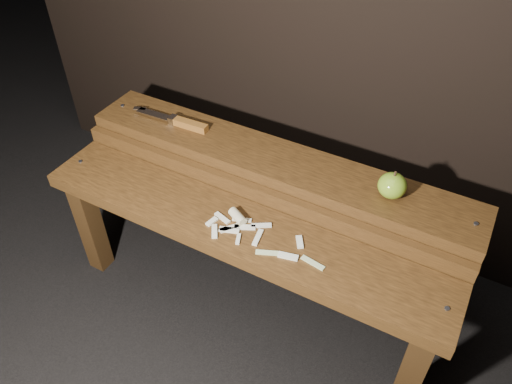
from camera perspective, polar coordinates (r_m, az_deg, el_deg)
The scene contains 6 objects.
ground at distance 1.70m, azimuth -1.00°, elevation -12.58°, with size 60.00×60.00×0.00m, color black.
bench_front_tier at distance 1.39m, azimuth -2.42°, elevation -5.90°, with size 1.20×0.20×0.42m.
bench_rear_tier at distance 1.49m, azimuth 1.96°, elevation 1.36°, with size 1.20×0.21×0.50m.
apple at distance 1.33m, azimuth 15.31°, elevation 0.72°, with size 0.08×0.08×0.08m.
knife at distance 1.57m, azimuth -8.54°, elevation 7.90°, with size 0.27×0.04×0.02m.
apple_scraps at distance 1.33m, azimuth -1.17°, elevation -4.08°, with size 0.34×0.12×0.03m.
Camera 1 is at (0.50, -0.85, 1.38)m, focal length 35.00 mm.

